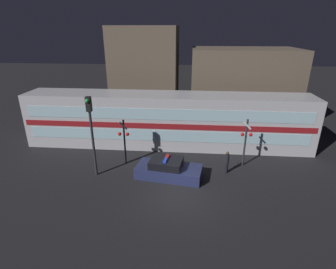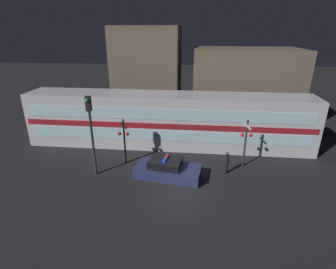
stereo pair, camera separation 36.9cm
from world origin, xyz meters
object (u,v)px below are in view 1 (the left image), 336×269
at_px(train, 167,120).
at_px(police_car, 168,169).
at_px(crossing_signal_near, 246,140).
at_px(pedestrian, 227,162).
at_px(traffic_light_corner, 91,126).

relative_size(train, police_car, 5.09).
bearing_deg(crossing_signal_near, police_car, -159.58).
xyz_separation_m(train, pedestrian, (4.35, -4.31, -1.34)).
xyz_separation_m(police_car, crossing_signal_near, (5.13, 1.91, 1.48)).
bearing_deg(train, police_car, -84.21).
bearing_deg(crossing_signal_near, pedestrian, -139.44).
relative_size(train, pedestrian, 14.43).
bearing_deg(police_car, train, 104.36).
height_order(pedestrian, crossing_signal_near, crossing_signal_near).
relative_size(train, traffic_light_corner, 4.28).
bearing_deg(pedestrian, train, 135.29).
relative_size(pedestrian, traffic_light_corner, 0.30).
distance_m(train, traffic_light_corner, 6.93).
xyz_separation_m(police_car, pedestrian, (3.83, 0.80, 0.30)).
distance_m(police_car, traffic_light_corner, 5.60).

